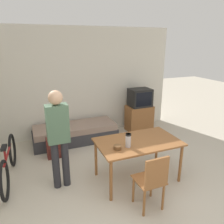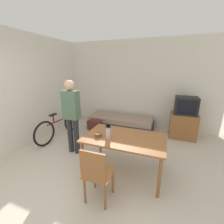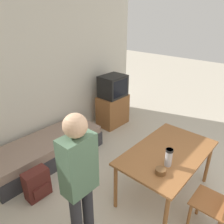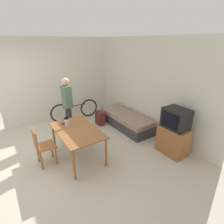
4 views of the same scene
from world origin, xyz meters
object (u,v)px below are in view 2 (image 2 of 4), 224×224
object	(u,v)px
daybed	(121,123)
tv	(184,119)
bicycle	(60,126)
mate_bowl	(98,135)
dining_table	(124,141)
backpack	(95,127)
wooden_chair	(96,173)
person_standing	(72,112)
thermos_flask	(108,131)

from	to	relation	value
daybed	tv	world-z (taller)	tv
bicycle	mate_bowl	bearing A→B (deg)	-29.82
tv	dining_table	bearing A→B (deg)	-119.65
bicycle	backpack	distance (m)	1.00
dining_table	mate_bowl	bearing A→B (deg)	-162.27
wooden_chair	backpack	world-z (taller)	wooden_chair
daybed	bicycle	distance (m)	1.82
backpack	bicycle	bearing A→B (deg)	-149.47
tv	person_standing	distance (m)	2.95
person_standing	thermos_flask	xyz separation A→B (m)	(1.02, -0.42, -0.11)
backpack	mate_bowl	bearing A→B (deg)	-61.24
daybed	bicycle	size ratio (longest dim) A/B	1.19
wooden_chair	tv	bearing A→B (deg)	64.52
dining_table	mate_bowl	xyz separation A→B (m)	(-0.44, -0.14, 0.11)
tv	person_standing	bearing A→B (deg)	-144.95
dining_table	wooden_chair	xyz separation A→B (m)	(-0.18, -0.76, -0.15)
thermos_flask	wooden_chair	bearing A→B (deg)	-83.49
tv	backpack	size ratio (longest dim) A/B	2.63
daybed	tv	bearing A→B (deg)	1.24
daybed	thermos_flask	distance (m)	2.20
backpack	tv	bearing A→B (deg)	15.58
bicycle	mate_bowl	distance (m)	1.95
dining_table	bicycle	xyz separation A→B (m)	(-2.09, 0.80, -0.32)
bicycle	tv	bearing A→B (deg)	19.88
person_standing	mate_bowl	bearing A→B (deg)	-27.11
daybed	mate_bowl	bearing A→B (deg)	-83.86
daybed	backpack	world-z (taller)	backpack
person_standing	mate_bowl	world-z (taller)	person_standing
tv	person_standing	size ratio (longest dim) A/B	0.70
daybed	dining_table	distance (m)	2.09
dining_table	bicycle	bearing A→B (deg)	158.98
wooden_chair	daybed	bearing A→B (deg)	100.23
bicycle	thermos_flask	xyz separation A→B (m)	(1.84, -0.94, 0.52)
person_standing	mate_bowl	size ratio (longest dim) A/B	13.39
dining_table	backpack	distance (m)	1.85
daybed	wooden_chair	distance (m)	2.75
dining_table	backpack	world-z (taller)	dining_table
daybed	dining_table	size ratio (longest dim) A/B	1.42
wooden_chair	backpack	xyz separation A→B (m)	(-1.06, 2.07, -0.28)
dining_table	bicycle	distance (m)	2.26
dining_table	person_standing	size ratio (longest dim) A/B	0.85
daybed	thermos_flask	xyz separation A→B (m)	(0.41, -2.06, 0.65)
bicycle	thermos_flask	distance (m)	2.13
wooden_chair	mate_bowl	size ratio (longest dim) A/B	7.19
dining_table	person_standing	bearing A→B (deg)	167.41
wooden_chair	mate_bowl	world-z (taller)	wooden_chair
thermos_flask	mate_bowl	size ratio (longest dim) A/B	1.86
dining_table	mate_bowl	world-z (taller)	mate_bowl
mate_bowl	backpack	world-z (taller)	mate_bowl
daybed	dining_table	world-z (taller)	dining_table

